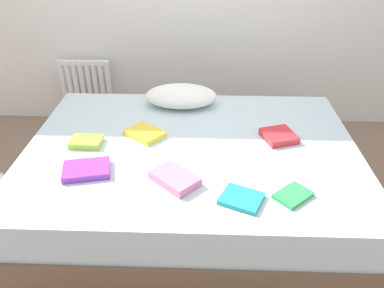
% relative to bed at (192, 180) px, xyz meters
% --- Properties ---
extents(ground_plane, '(8.00, 8.00, 0.00)m').
position_rel_bed_xyz_m(ground_plane, '(0.00, 0.00, -0.25)').
color(ground_plane, '#7F6651').
extents(bed, '(2.00, 1.50, 0.50)m').
position_rel_bed_xyz_m(bed, '(0.00, 0.00, 0.00)').
color(bed, brown).
rests_on(bed, ground).
extents(radiator, '(0.45, 0.04, 0.49)m').
position_rel_bed_xyz_m(radiator, '(-0.98, 1.20, 0.10)').
color(radiator, white).
rests_on(radiator, ground).
extents(pillow, '(0.50, 0.31, 0.14)m').
position_rel_bed_xyz_m(pillow, '(-0.10, 0.55, 0.33)').
color(pillow, white).
rests_on(pillow, bed).
extents(textbook_red, '(0.23, 0.24, 0.04)m').
position_rel_bed_xyz_m(textbook_red, '(0.53, 0.10, 0.27)').
color(textbook_red, red).
rests_on(textbook_red, bed).
extents(textbook_yellow, '(0.27, 0.26, 0.03)m').
position_rel_bed_xyz_m(textbook_yellow, '(-0.29, 0.10, 0.27)').
color(textbook_yellow, yellow).
rests_on(textbook_yellow, bed).
extents(textbook_green, '(0.21, 0.21, 0.02)m').
position_rel_bed_xyz_m(textbook_green, '(0.51, -0.46, 0.26)').
color(textbook_green, green).
rests_on(textbook_green, bed).
extents(textbook_teal, '(0.24, 0.23, 0.02)m').
position_rel_bed_xyz_m(textbook_teal, '(0.26, -0.50, 0.26)').
color(textbook_teal, teal).
rests_on(textbook_teal, bed).
extents(textbook_pink, '(0.29, 0.28, 0.05)m').
position_rel_bed_xyz_m(textbook_pink, '(-0.07, -0.36, 0.28)').
color(textbook_pink, pink).
rests_on(textbook_pink, bed).
extents(textbook_purple, '(0.28, 0.22, 0.04)m').
position_rel_bed_xyz_m(textbook_purple, '(-0.55, -0.30, 0.27)').
color(textbook_purple, purple).
rests_on(textbook_purple, bed).
extents(textbook_lime, '(0.19, 0.14, 0.04)m').
position_rel_bed_xyz_m(textbook_lime, '(-0.63, -0.01, 0.27)').
color(textbook_lime, '#8CC638').
rests_on(textbook_lime, bed).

